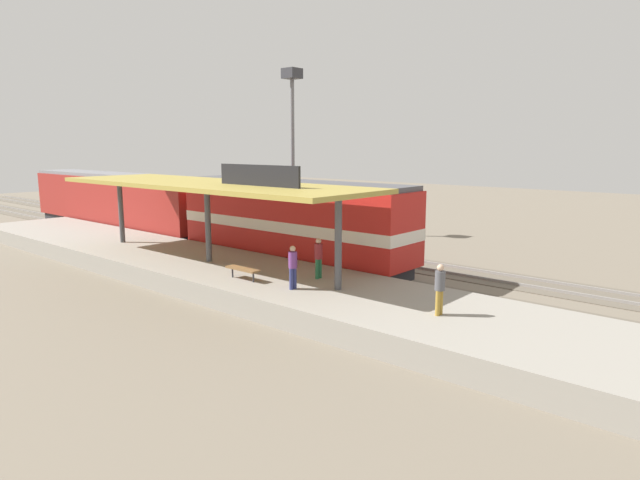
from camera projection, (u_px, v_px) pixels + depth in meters
ground_plane at (302, 258)px, 31.29m from camera, size 120.00×120.00×0.00m
track_near at (277, 263)px, 29.79m from camera, size 3.20×110.00×0.16m
track_far at (331, 251)px, 33.22m from camera, size 3.20×110.00×0.16m
platform at (210, 270)px, 26.29m from camera, size 6.00×44.00×0.90m
station_canopy at (208, 186)px, 25.53m from camera, size 5.20×18.00×4.70m
platform_bench at (243, 269)px, 22.49m from camera, size 0.44×1.70×0.50m
locomotive at (291, 222)px, 28.68m from camera, size 2.93×14.43×4.44m
passenger_carriage_single at (116, 202)px, 40.29m from camera, size 2.90×20.00×4.24m
light_mast at (292, 117)px, 38.17m from camera, size 1.10×1.10×11.70m
person_waiting at (440, 287)px, 17.70m from camera, size 0.34×0.34×1.71m
person_walking at (319, 256)px, 22.64m from camera, size 0.34×0.34×1.71m
person_boarding at (293, 265)px, 20.94m from camera, size 0.34×0.34×1.71m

